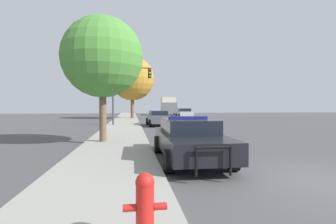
{
  "coord_description": "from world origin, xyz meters",
  "views": [
    {
      "loc": [
        -4.42,
        -5.83,
        1.86
      ],
      "look_at": [
        -1.66,
        13.79,
        1.34
      ],
      "focal_mm": 28.0,
      "sensor_mm": 36.0,
      "label": 1
    }
  ],
  "objects_px": {
    "car_background_midblock": "(158,118)",
    "box_truck": "(168,106)",
    "traffic_light": "(128,83)",
    "police_car": "(189,138)",
    "car_background_oncoming": "(184,113)",
    "fire_hydrant": "(145,205)",
    "tree_sidewalk_far": "(132,79)",
    "tree_sidewalk_near": "(102,57)"
  },
  "relations": [
    {
      "from": "tree_sidewalk_near",
      "to": "fire_hydrant",
      "type": "bearing_deg",
      "value": -80.92
    },
    {
      "from": "car_background_midblock",
      "to": "car_background_oncoming",
      "type": "bearing_deg",
      "value": 64.85
    },
    {
      "from": "fire_hydrant",
      "to": "tree_sidewalk_near",
      "type": "distance_m",
      "value": 10.2
    },
    {
      "from": "tree_sidewalk_far",
      "to": "tree_sidewalk_near",
      "type": "height_order",
      "value": "tree_sidewalk_far"
    },
    {
      "from": "box_truck",
      "to": "police_car",
      "type": "bearing_deg",
      "value": 86.75
    },
    {
      "from": "fire_hydrant",
      "to": "car_background_oncoming",
      "type": "distance_m",
      "value": 31.99
    },
    {
      "from": "traffic_light",
      "to": "box_truck",
      "type": "height_order",
      "value": "traffic_light"
    },
    {
      "from": "fire_hydrant",
      "to": "traffic_light",
      "type": "distance_m",
      "value": 20.52
    },
    {
      "from": "box_truck",
      "to": "tree_sidewalk_far",
      "type": "xyz_separation_m",
      "value": [
        -6.62,
        -12.18,
        3.68
      ]
    },
    {
      "from": "fire_hydrant",
      "to": "car_background_oncoming",
      "type": "xyz_separation_m",
      "value": [
        6.92,
        31.23,
        0.17
      ]
    },
    {
      "from": "police_car",
      "to": "tree_sidewalk_near",
      "type": "height_order",
      "value": "tree_sidewalk_near"
    },
    {
      "from": "police_car",
      "to": "traffic_light",
      "type": "height_order",
      "value": "traffic_light"
    },
    {
      "from": "car_background_oncoming",
      "to": "box_truck",
      "type": "xyz_separation_m",
      "value": [
        -0.32,
        13.31,
        0.98
      ]
    },
    {
      "from": "fire_hydrant",
      "to": "car_background_midblock",
      "type": "bearing_deg",
      "value": 83.76
    },
    {
      "from": "police_car",
      "to": "car_background_midblock",
      "type": "distance_m",
      "value": 14.71
    },
    {
      "from": "car_background_midblock",
      "to": "box_truck",
      "type": "relative_size",
      "value": 0.53
    },
    {
      "from": "police_car",
      "to": "fire_hydrant",
      "type": "height_order",
      "value": "police_car"
    },
    {
      "from": "police_car",
      "to": "car_background_oncoming",
      "type": "xyz_separation_m",
      "value": [
        5.16,
        25.9,
        0.02
      ]
    },
    {
      "from": "tree_sidewalk_near",
      "to": "car_background_midblock",
      "type": "bearing_deg",
      "value": 70.73
    },
    {
      "from": "tree_sidewalk_near",
      "to": "police_car",
      "type": "bearing_deg",
      "value": -51.52
    },
    {
      "from": "car_background_midblock",
      "to": "box_truck",
      "type": "height_order",
      "value": "box_truck"
    },
    {
      "from": "box_truck",
      "to": "car_background_midblock",
      "type": "bearing_deg",
      "value": 83.58
    },
    {
      "from": "police_car",
      "to": "box_truck",
      "type": "distance_m",
      "value": 39.52
    },
    {
      "from": "traffic_light",
      "to": "box_truck",
      "type": "bearing_deg",
      "value": 73.88
    },
    {
      "from": "fire_hydrant",
      "to": "traffic_light",
      "type": "relative_size",
      "value": 0.17
    },
    {
      "from": "police_car",
      "to": "car_background_oncoming",
      "type": "bearing_deg",
      "value": -100.97
    },
    {
      "from": "car_background_midblock",
      "to": "tree_sidewalk_near",
      "type": "relative_size",
      "value": 0.68
    },
    {
      "from": "car_background_oncoming",
      "to": "tree_sidewalk_far",
      "type": "distance_m",
      "value": 8.44
    },
    {
      "from": "fire_hydrant",
      "to": "car_background_midblock",
      "type": "height_order",
      "value": "car_background_midblock"
    },
    {
      "from": "traffic_light",
      "to": "tree_sidewalk_far",
      "type": "height_order",
      "value": "tree_sidewalk_far"
    },
    {
      "from": "box_truck",
      "to": "traffic_light",
      "type": "bearing_deg",
      "value": 77.66
    },
    {
      "from": "police_car",
      "to": "tree_sidewalk_near",
      "type": "relative_size",
      "value": 0.88
    },
    {
      "from": "box_truck",
      "to": "tree_sidewalk_near",
      "type": "height_order",
      "value": "tree_sidewalk_near"
    },
    {
      "from": "fire_hydrant",
      "to": "tree_sidewalk_far",
      "type": "xyz_separation_m",
      "value": [
        -0.02,
        32.36,
        4.83
      ]
    },
    {
      "from": "tree_sidewalk_far",
      "to": "fire_hydrant",
      "type": "bearing_deg",
      "value": -89.96
    },
    {
      "from": "traffic_light",
      "to": "car_background_midblock",
      "type": "xyz_separation_m",
      "value": [
        2.61,
        -0.23,
        -3.06
      ]
    },
    {
      "from": "box_truck",
      "to": "tree_sidewalk_near",
      "type": "bearing_deg",
      "value": 80.77
    },
    {
      "from": "car_background_oncoming",
      "to": "box_truck",
      "type": "bearing_deg",
      "value": -86.77
    },
    {
      "from": "police_car",
      "to": "traffic_light",
      "type": "bearing_deg",
      "value": -81.41
    },
    {
      "from": "fire_hydrant",
      "to": "box_truck",
      "type": "xyz_separation_m",
      "value": [
        6.6,
        44.54,
        1.15
      ]
    },
    {
      "from": "traffic_light",
      "to": "tree_sidewalk_far",
      "type": "bearing_deg",
      "value": 88.12
    },
    {
      "from": "fire_hydrant",
      "to": "box_truck",
      "type": "height_order",
      "value": "box_truck"
    }
  ]
}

